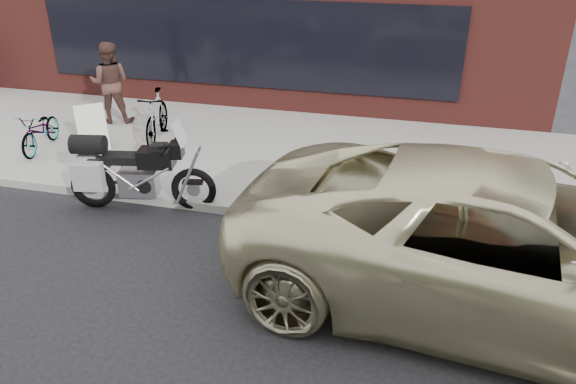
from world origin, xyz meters
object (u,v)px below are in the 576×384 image
object	(u,v)px
minivan	(512,245)
bicycle_front	(40,130)
cafe_patron_left	(110,83)
sandwich_sign	(91,126)
motorcycle	(131,172)
bicycle_rear	(156,117)

from	to	relation	value
minivan	bicycle_front	world-z (taller)	minivan
minivan	cafe_patron_left	distance (m)	9.28
minivan	sandwich_sign	distance (m)	8.21
minivan	cafe_patron_left	size ratio (longest dim) A/B	3.69
sandwich_sign	cafe_patron_left	distance (m)	1.67
minivan	sandwich_sign	size ratio (longest dim) A/B	7.33
motorcycle	bicycle_front	distance (m)	3.29
cafe_patron_left	sandwich_sign	bearing A→B (deg)	88.94
minivan	motorcycle	bearing A→B (deg)	84.17
bicycle_front	cafe_patron_left	bearing A→B (deg)	63.67
bicycle_front	sandwich_sign	world-z (taller)	sandwich_sign
bicycle_front	bicycle_rear	world-z (taller)	bicycle_rear
minivan	bicycle_rear	size ratio (longest dim) A/B	3.83
motorcycle	bicycle_rear	bearing A→B (deg)	96.78
minivan	bicycle_front	xyz separation A→B (m)	(-8.52, 2.84, -0.37)
motorcycle	cafe_patron_left	xyz separation A→B (m)	(-2.35, 3.46, 0.39)
minivan	cafe_patron_left	bearing A→B (deg)	66.13
motorcycle	bicycle_front	bearing A→B (deg)	139.73
motorcycle	minivan	bearing A→B (deg)	-23.63
minivan	sandwich_sign	world-z (taller)	minivan
sandwich_sign	cafe_patron_left	xyz separation A→B (m)	(-0.42, 1.55, 0.44)
minivan	bicycle_front	bearing A→B (deg)	78.16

